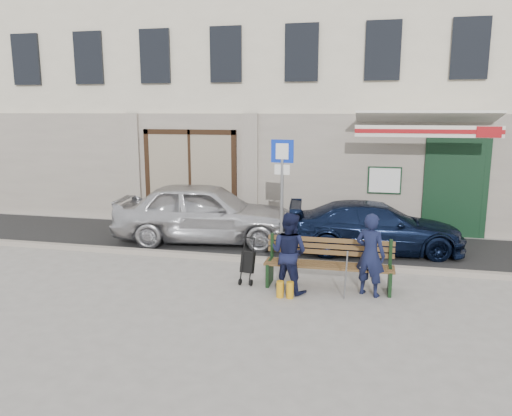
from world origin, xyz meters
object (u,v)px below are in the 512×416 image
(bench, at_px, (326,264))
(stroller, at_px, (248,263))
(car_silver, at_px, (205,212))
(man, at_px, (370,255))
(woman, at_px, (289,252))
(parking_sign, at_px, (282,180))
(car_navy, at_px, (376,227))

(bench, bearing_deg, stroller, -178.17)
(car_silver, bearing_deg, man, -132.27)
(car_silver, height_order, bench, car_silver)
(man, height_order, stroller, man)
(bench, bearing_deg, man, -13.90)
(man, relative_size, stroller, 1.72)
(man, xyz_separation_m, stroller, (-2.30, 0.15, -0.37))
(car_silver, relative_size, man, 2.98)
(man, distance_m, woman, 1.46)
(car_silver, height_order, parking_sign, parking_sign)
(bench, xyz_separation_m, woman, (-0.65, -0.34, 0.29))
(car_navy, relative_size, stroller, 4.61)
(man, height_order, woman, man)
(parking_sign, relative_size, woman, 1.80)
(man, bearing_deg, car_navy, -68.78)
(car_silver, xyz_separation_m, bench, (3.28, -2.69, -0.31))
(parking_sign, height_order, stroller, parking_sign)
(parking_sign, bearing_deg, stroller, -98.06)
(woman, distance_m, stroller, 0.97)
(car_navy, xyz_separation_m, parking_sign, (-2.05, -1.17, 1.21))
(car_silver, xyz_separation_m, man, (4.08, -2.88, -0.01))
(man, bearing_deg, parking_sign, -19.06)
(parking_sign, relative_size, stroller, 3.04)
(parking_sign, height_order, woman, parking_sign)
(bench, bearing_deg, car_silver, 140.69)
(car_navy, bearing_deg, man, 170.70)
(man, xyz_separation_m, woman, (-1.45, -0.14, -0.01))
(car_silver, distance_m, car_navy, 4.20)
(car_silver, distance_m, bench, 4.25)
(man, bearing_deg, bench, 9.74)
(woman, bearing_deg, car_navy, -96.12)
(woman, height_order, stroller, woman)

